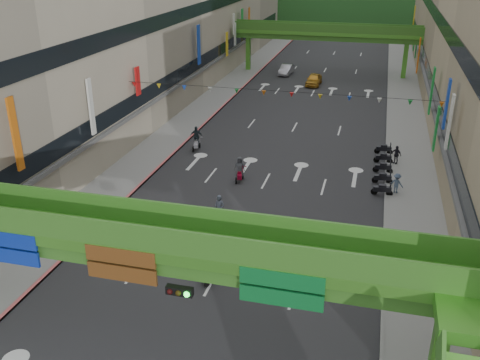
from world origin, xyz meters
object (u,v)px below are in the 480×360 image
object	(u,v)px
pedestrian_red	(444,272)
car_yellow	(314,80)
overpass_near	(183,267)
car_silver	(286,70)
scooter_rider_near	(219,212)
scooter_rider_mid	(208,264)

from	to	relation	value
pedestrian_red	car_yellow	bearing A→B (deg)	95.29
overpass_near	car_silver	xyz separation A→B (m)	(-5.98, 58.16, -4.50)
scooter_rider_near	car_yellow	size ratio (longest dim) A/B	0.51
pedestrian_red	scooter_rider_mid	bearing A→B (deg)	-177.67
car_yellow	pedestrian_red	bearing A→B (deg)	-71.79
scooter_rider_mid	pedestrian_red	bearing A→B (deg)	13.32
scooter_rider_near	car_silver	xyz separation A→B (m)	(-3.65, 45.50, -0.36)
scooter_rider_mid	car_silver	world-z (taller)	scooter_rider_mid
pedestrian_red	scooter_rider_near	bearing A→B (deg)	155.90
scooter_rider_mid	overpass_near	bearing A→B (deg)	-80.10
overpass_near	scooter_rider_mid	size ratio (longest dim) A/B	13.05
car_silver	car_yellow	size ratio (longest dim) A/B	0.97
scooter_rider_near	scooter_rider_mid	world-z (taller)	scooter_rider_near
car_yellow	overpass_near	bearing A→B (deg)	-86.57
scooter_rider_near	car_yellow	world-z (taller)	scooter_rider_near
overpass_near	scooter_rider_mid	xyz separation A→B (m)	(-1.14, 6.56, -4.09)
scooter_rider_near	car_silver	distance (m)	45.65
overpass_near	car_yellow	world-z (taller)	overpass_near
overpass_near	pedestrian_red	distance (m)	15.39
scooter_rider_near	car_yellow	xyz separation A→B (m)	(0.94, 40.16, -0.32)
car_yellow	scooter_rider_near	bearing A→B (deg)	-89.41
overpass_near	pedestrian_red	world-z (taller)	overpass_near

